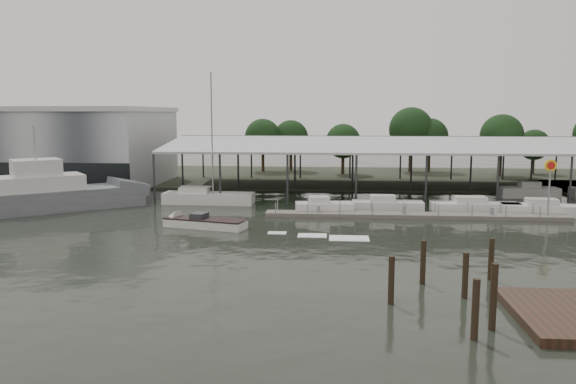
# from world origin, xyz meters

# --- Properties ---
(ground) EXTENTS (200.00, 200.00, 0.00)m
(ground) POSITION_xyz_m (0.00, 0.00, 0.00)
(ground) COLOR black
(ground) RESTS_ON ground
(land_strip_far) EXTENTS (140.00, 30.00, 0.30)m
(land_strip_far) POSITION_xyz_m (0.00, 42.00, 0.10)
(land_strip_far) COLOR #3B4030
(land_strip_far) RESTS_ON ground
(storage_warehouse) EXTENTS (24.50, 20.50, 10.50)m
(storage_warehouse) POSITION_xyz_m (-28.00, 29.94, 5.29)
(storage_warehouse) COLOR #ABB0B6
(storage_warehouse) RESTS_ON ground
(covered_boat_shed) EXTENTS (58.24, 24.00, 6.96)m
(covered_boat_shed) POSITION_xyz_m (17.00, 28.00, 6.13)
(covered_boat_shed) COLOR #B9BCBE
(covered_boat_shed) RESTS_ON ground
(floating_dock) EXTENTS (28.00, 2.00, 1.40)m
(floating_dock) POSITION_xyz_m (15.00, 10.00, 0.20)
(floating_dock) COLOR slate
(floating_dock) RESTS_ON ground
(shell_fuel_sign) EXTENTS (1.10, 0.18, 5.55)m
(shell_fuel_sign) POSITION_xyz_m (27.00, 9.99, 3.93)
(shell_fuel_sign) COLOR gray
(shell_fuel_sign) RESTS_ON ground
(grey_trawler) EXTENTS (17.72, 15.47, 8.84)m
(grey_trawler) POSITION_xyz_m (-20.96, 11.25, 1.58)
(grey_trawler) COLOR slate
(grey_trawler) RESTS_ON ground
(white_sailboat) EXTENTS (9.77, 2.77, 14.20)m
(white_sailboat) POSITION_xyz_m (-6.21, 16.54, 0.66)
(white_sailboat) COLOR white
(white_sailboat) RESTS_ON ground
(speedboat_underway) EXTENTS (18.46, 6.50, 2.00)m
(speedboat_underway) POSITION_xyz_m (-4.11, 4.01, 0.39)
(speedboat_underway) COLOR white
(speedboat_underway) RESTS_ON ground
(moored_cruiser_0) EXTENTS (5.78, 2.85, 1.70)m
(moored_cruiser_0) POSITION_xyz_m (6.43, 11.73, 0.61)
(moored_cruiser_0) COLOR white
(moored_cruiser_0) RESTS_ON ground
(moored_cruiser_1) EXTENTS (7.00, 2.26, 1.70)m
(moored_cruiser_1) POSITION_xyz_m (12.67, 13.12, 0.61)
(moored_cruiser_1) COLOR white
(moored_cruiser_1) RESTS_ON ground
(moored_cruiser_2) EXTENTS (8.52, 2.48, 1.70)m
(moored_cruiser_2) POSITION_xyz_m (21.13, 12.88, 0.61)
(moored_cruiser_2) COLOR white
(moored_cruiser_2) RESTS_ON ground
(moored_cruiser_3) EXTENTS (8.30, 2.96, 1.70)m
(moored_cruiser_3) POSITION_xyz_m (27.57, 12.04, 0.61)
(moored_cruiser_3) COLOR white
(moored_cruiser_3) RESTS_ON ground
(mooring_pilings) EXTENTS (6.57, 9.45, 3.67)m
(mooring_pilings) POSITION_xyz_m (13.67, -14.19, 1.02)
(mooring_pilings) COLOR #2E2317
(mooring_pilings) RESTS_ON ground
(horizon_tree_line) EXTENTS (66.66, 12.29, 10.68)m
(horizon_tree_line) POSITION_xyz_m (24.25, 48.52, 6.08)
(horizon_tree_line) COLOR #312315
(horizon_tree_line) RESTS_ON ground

